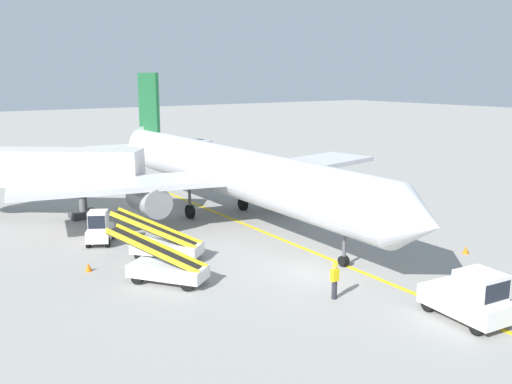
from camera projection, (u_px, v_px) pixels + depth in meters
ground_plane at (321, 270)px, 28.62m from camera, size 300.00×300.00×0.00m
taxi_line_yellow at (287, 242)px, 33.60m from camera, size 2.13×79.99×0.01m
airliner at (227, 170)px, 38.43m from camera, size 28.60×35.26×10.10m
jet_bridge at (37, 168)px, 38.76m from camera, size 11.60×9.85×4.85m
pushback_tug at (471, 297)px, 22.58m from camera, size 2.26×3.78×2.20m
baggage_tug_near_wing at (353, 190)px, 44.30m from camera, size 1.97×2.68×2.10m
baggage_tug_by_cargo_door at (100, 229)px, 32.94m from camera, size 2.31×2.73×2.10m
belt_loader_forward_hold at (166, 267)px, 26.80m from camera, size 3.95×4.78×2.59m
belt_loader_aft_hold at (165, 245)px, 30.39m from camera, size 4.20×4.61×2.59m
ground_crew_marshaller at (335, 280)px, 24.79m from camera, size 0.36×0.24×1.70m
safety_cone_nose_left at (466, 250)px, 31.28m from camera, size 0.36×0.36×0.44m
safety_cone_nose_right at (88, 267)px, 28.48m from camera, size 0.36×0.36×0.44m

